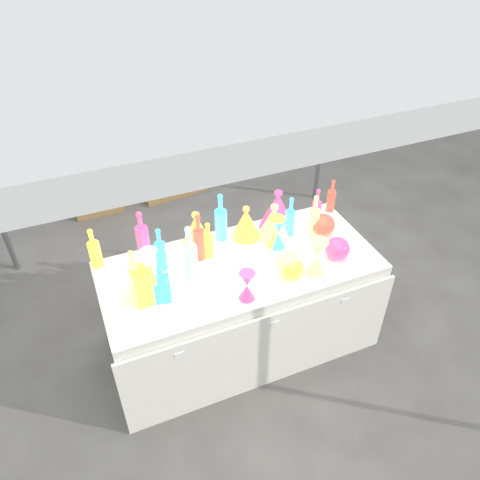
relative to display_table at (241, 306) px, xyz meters
name	(u,v)px	position (x,y,z in m)	size (l,w,h in m)	color
ground	(240,340)	(0.00, 0.01, -0.37)	(80.00, 80.00, 0.00)	slate
display_table	(241,306)	(0.00, 0.00, 0.00)	(1.84, 0.83, 0.75)	white
cardboard_box_closed	(96,194)	(-0.68, 2.19, -0.20)	(0.47, 0.34, 0.34)	olive
cardboard_box_flat	(170,185)	(0.12, 2.29, -0.34)	(0.70, 0.50, 0.06)	olive
bottle_0	(94,248)	(-0.85, 0.36, 0.52)	(0.07, 0.07, 0.29)	#E44515
bottle_1	(160,249)	(-0.47, 0.17, 0.53)	(0.07, 0.07, 0.31)	green
bottle_2	(199,237)	(-0.22, 0.17, 0.55)	(0.08, 0.08, 0.35)	orange
bottle_3	(142,233)	(-0.54, 0.36, 0.54)	(0.09, 0.09, 0.33)	#2040BE
bottle_4	(134,271)	(-0.67, 0.04, 0.53)	(0.07, 0.07, 0.30)	teal
bottle_5	(190,254)	(-0.33, -0.01, 0.58)	(0.09, 0.09, 0.41)	#D32A7E
bottle_6	(208,240)	(-0.16, 0.17, 0.51)	(0.07, 0.07, 0.26)	#E44515
bottle_7	(221,217)	(-0.01, 0.31, 0.56)	(0.08, 0.08, 0.36)	green
decanter_0	(144,282)	(-0.63, -0.07, 0.52)	(0.12, 0.12, 0.29)	#E44515
decanter_2	(161,283)	(-0.54, -0.10, 0.50)	(0.10, 0.10, 0.25)	green
hourglass_1	(247,286)	(-0.08, -0.29, 0.47)	(0.10, 0.10, 0.20)	#2040BE
hourglass_2	(317,257)	(0.41, -0.24, 0.50)	(0.12, 0.12, 0.25)	teal
hourglass_3	(150,265)	(-0.56, 0.10, 0.48)	(0.11, 0.11, 0.22)	#D32A7E
hourglass_4	(276,232)	(0.30, 0.10, 0.49)	(0.11, 0.11, 0.23)	#E44515
hourglass_5	(278,233)	(0.31, 0.08, 0.49)	(0.11, 0.11, 0.22)	green
globe_0	(292,269)	(0.25, -0.22, 0.43)	(0.14, 0.14, 0.12)	#E44515
globe_1	(289,264)	(0.25, -0.18, 0.44)	(0.17, 0.17, 0.13)	teal
globe_2	(323,226)	(0.66, 0.09, 0.44)	(0.17, 0.17, 0.13)	orange
globe_3	(337,249)	(0.61, -0.17, 0.44)	(0.16, 0.16, 0.13)	#2040BE
lampshade_0	(246,222)	(0.15, 0.27, 0.50)	(0.20, 0.20, 0.24)	#FDFE35
lampshade_1	(197,230)	(-0.19, 0.29, 0.51)	(0.23, 0.23, 0.27)	#FDFE35
lampshade_2	(277,210)	(0.40, 0.29, 0.52)	(0.25, 0.25, 0.29)	#2040BE
lampshade_3	(274,221)	(0.33, 0.19, 0.50)	(0.22, 0.22, 0.26)	teal
bottle_8	(290,216)	(0.44, 0.17, 0.53)	(0.07, 0.07, 0.31)	green
bottle_9	(332,196)	(0.86, 0.32, 0.51)	(0.06, 0.06, 0.26)	orange
bottle_10	(317,207)	(0.67, 0.21, 0.52)	(0.07, 0.07, 0.30)	#2040BE
bottle_11	(314,215)	(0.59, 0.12, 0.53)	(0.07, 0.07, 0.32)	teal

